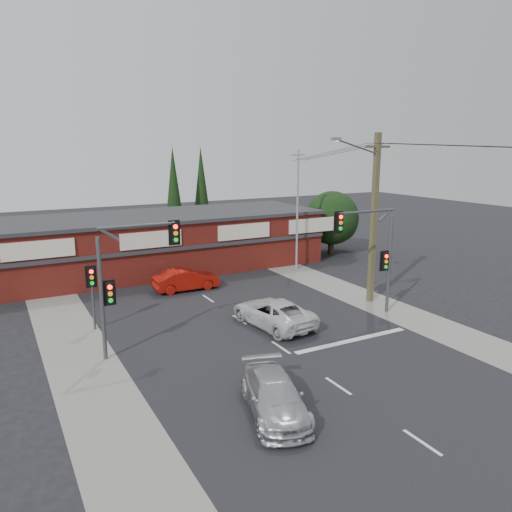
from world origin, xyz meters
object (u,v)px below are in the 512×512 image
red_sedan (186,280)px  utility_pole (373,213)px  silver_suv (275,396)px  shop_building (149,242)px  white_suv (273,312)px

red_sedan → utility_pole: 12.55m
silver_suv → shop_building: bearing=100.9°
white_suv → red_sedan: bearing=-85.6°
white_suv → utility_pole: 8.62m
shop_building → utility_pole: (9.36, -14.00, 3.26)m
utility_pole → red_sedan: bearing=139.6°
red_sedan → utility_pole: bearing=-129.8°
silver_suv → white_suv: bearing=76.7°
white_suv → shop_building: size_ratio=0.19×
silver_suv → shop_building: 22.67m
shop_building → silver_suv: bearing=-95.7°
utility_pole → shop_building: bearing=123.8°
shop_building → utility_pole: utility_pole is taller
silver_suv → red_sedan: (2.74, 16.06, 0.05)m
white_suv → utility_pole: bearing=179.8°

